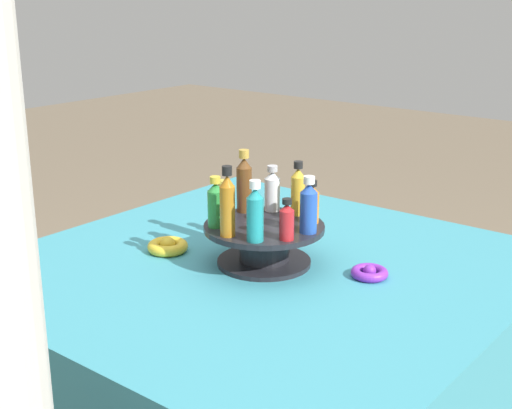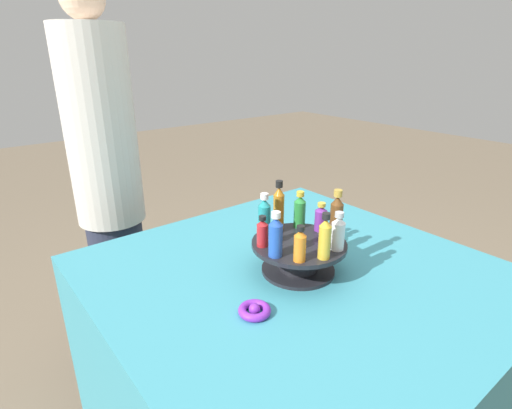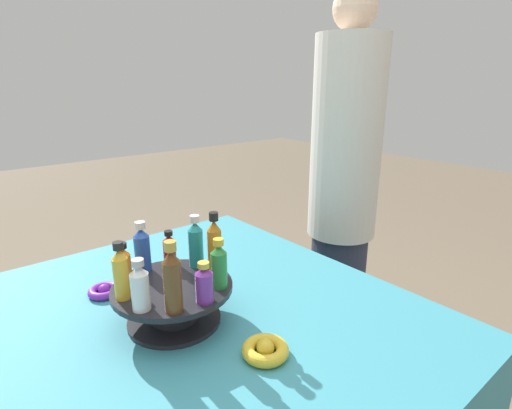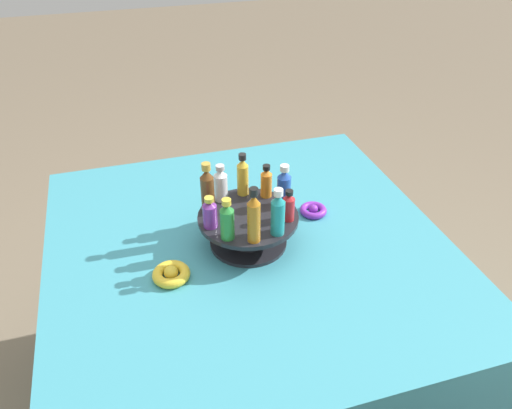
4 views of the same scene
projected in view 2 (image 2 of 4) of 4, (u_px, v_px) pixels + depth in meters
name	position (u px, v px, depth m)	size (l,w,h in m)	color
party_table	(294.00, 371.00, 1.26)	(1.06, 1.06, 0.72)	teal
display_stand	(299.00, 254.00, 1.11)	(0.26, 0.26, 0.09)	black
bottle_gold	(325.00, 238.00, 0.99)	(0.03, 0.03, 0.12)	gold
bottle_clear	(338.00, 232.00, 1.04)	(0.04, 0.04, 0.11)	silver
bottle_brown	(336.00, 217.00, 1.10)	(0.04, 0.04, 0.14)	brown
bottle_purple	(321.00, 218.00, 1.16)	(0.04, 0.04, 0.09)	#702D93
bottle_green	(300.00, 211.00, 1.18)	(0.03, 0.03, 0.11)	#288438
bottle_amber	(279.00, 207.00, 1.16)	(0.03, 0.03, 0.15)	#AD6B19
bottle_teal	(264.00, 217.00, 1.12)	(0.03, 0.03, 0.13)	teal
bottle_red	(262.00, 232.00, 1.06)	(0.03, 0.03, 0.09)	#B21E23
bottle_blue	(276.00, 236.00, 1.01)	(0.04, 0.04, 0.12)	#234CAD
bottle_orange	(300.00, 245.00, 0.99)	(0.03, 0.03, 0.10)	orange
ribbon_bow_purple	(255.00, 310.00, 0.94)	(0.08, 0.08, 0.03)	purple
ribbon_bow_gold	(329.00, 236.00, 1.31)	(0.09, 0.09, 0.04)	gold
person_figure	(109.00, 188.00, 1.61)	(0.26, 0.26, 1.56)	#282D42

